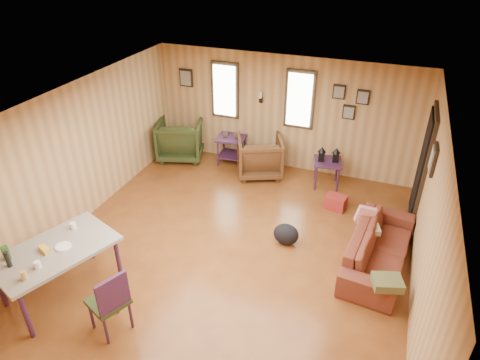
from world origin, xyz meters
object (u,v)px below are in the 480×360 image
at_px(recliner_brown, 260,154).
at_px(recliner_green, 180,137).
at_px(dining_table, 54,254).
at_px(side_table, 328,160).
at_px(sofa, 380,243).
at_px(end_table, 231,145).

xyz_separation_m(recliner_brown, recliner_green, (-1.89, 0.11, 0.03)).
relative_size(recliner_brown, recliner_green, 0.93).
height_order(recliner_green, dining_table, dining_table).
distance_m(recliner_brown, side_table, 1.40).
xyz_separation_m(sofa, end_table, (-3.32, 2.29, 0.03)).
bearing_deg(side_table, recliner_brown, -178.69).
height_order(side_table, dining_table, dining_table).
bearing_deg(end_table, side_table, -6.34).
bearing_deg(recliner_brown, dining_table, 46.95).
bearing_deg(recliner_brown, end_table, -43.66).
height_order(recliner_brown, dining_table, dining_table).
relative_size(recliner_green, side_table, 1.16).
bearing_deg(dining_table, end_table, 101.45).
bearing_deg(recliner_green, side_table, 160.91).
relative_size(end_table, side_table, 0.89).
distance_m(recliner_brown, dining_table, 4.50).
xyz_separation_m(side_table, dining_table, (-2.90, -4.27, 0.14)).
relative_size(side_table, dining_table, 0.48).
bearing_deg(recliner_green, recliner_brown, 158.89).
relative_size(recliner_brown, side_table, 1.08).
bearing_deg(sofa, recliner_brown, 57.91).
bearing_deg(sofa, dining_table, 124.33).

